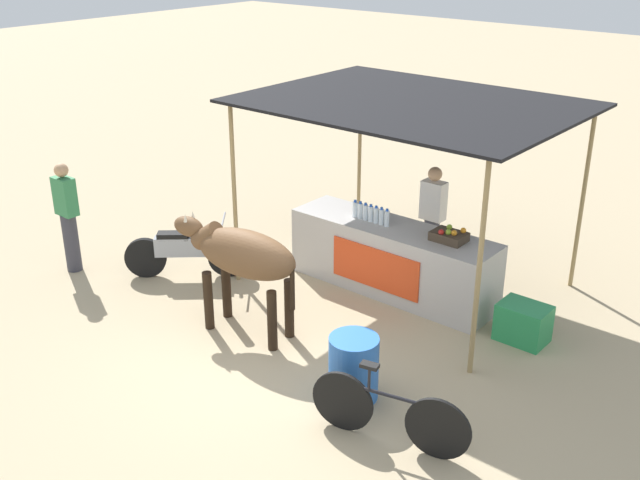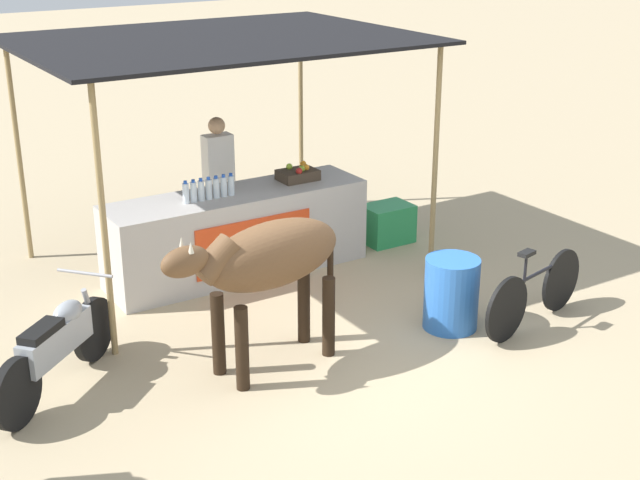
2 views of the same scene
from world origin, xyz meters
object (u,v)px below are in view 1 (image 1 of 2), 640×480
stall_counter (392,259)px  fruit_crate (449,236)px  passerby_on_street (68,216)px  cow (242,256)px  bicycle_leaning (388,413)px  cooler_box (523,323)px  vendor_behind_counter (432,221)px  water_barrel (353,368)px  motorcycle_parked (188,249)px

stall_counter → fruit_crate: (0.83, 0.05, 0.55)m
stall_counter → passerby_on_street: size_ratio=1.82×
cow → bicycle_leaning: (2.65, -0.66, -0.68)m
cooler_box → cow: 3.54m
cooler_box → vendor_behind_counter: bearing=155.6°
stall_counter → bicycle_leaning: bearing=-55.9°
water_barrel → passerby_on_street: passerby_on_street is taller
motorcycle_parked → bicycle_leaning: bearing=-16.0°
water_barrel → cow: cow is taller
stall_counter → vendor_behind_counter: (0.15, 0.75, 0.37)m
water_barrel → passerby_on_street: 5.16m
cooler_box → water_barrel: bearing=-111.2°
motorcycle_parked → stall_counter: bearing=31.1°
stall_counter → cooler_box: bearing=-2.7°
stall_counter → cow: cow is taller
cooler_box → motorcycle_parked: (-4.54, -1.42, 0.19)m
cow → motorcycle_parked: 1.93m
cooler_box → stall_counter: bearing=177.3°
cooler_box → bicycle_leaning: bearing=-93.2°
stall_counter → fruit_crate: bearing=3.6°
water_barrel → passerby_on_street: bearing=-179.0°
cow → fruit_crate: bearing=53.4°
passerby_on_street → motorcycle_parked: bearing=32.6°
fruit_crate → vendor_behind_counter: vendor_behind_counter is taller
vendor_behind_counter → stall_counter: bearing=-101.6°
cow → vendor_behind_counter: bearing=72.1°
bicycle_leaning → vendor_behind_counter: bearing=116.1°
vendor_behind_counter → cow: size_ratio=0.89×
bicycle_leaning → water_barrel: bearing=151.5°
fruit_crate → vendor_behind_counter: (-0.68, 0.70, -0.18)m
stall_counter → motorcycle_parked: 2.93m
bicycle_leaning → motorcycle_parked: bearing=164.0°
stall_counter → fruit_crate: 1.00m
fruit_crate → passerby_on_street: bearing=-152.5°
stall_counter → bicycle_leaning: (1.88, -2.77, -0.13)m
cow → passerby_on_street: bearing=-173.8°
passerby_on_street → vendor_behind_counter: bearing=37.8°
fruit_crate → vendor_behind_counter: bearing=134.2°
water_barrel → bicycle_leaning: 0.84m
cooler_box → motorcycle_parked: 4.76m
vendor_behind_counter → bicycle_leaning: size_ratio=1.02×
cow → cooler_box: bearing=35.8°
fruit_crate → cow: (-1.61, -2.17, 0.00)m
stall_counter → motorcycle_parked: stall_counter is taller
fruit_crate → cow: cow is taller
motorcycle_parked → passerby_on_street: (-1.48, -0.95, 0.42)m
motorcycle_parked → passerby_on_street: size_ratio=0.85×
water_barrel → motorcycle_parked: 3.75m
cooler_box → cow: cow is taller
bicycle_leaning → passerby_on_street: (-5.87, 0.31, 0.50)m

